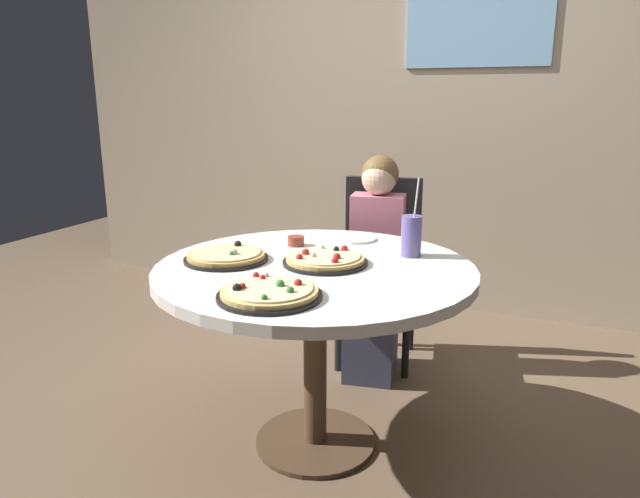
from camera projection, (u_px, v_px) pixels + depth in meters
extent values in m
plane|color=brown|center=(315.00, 443.00, 2.33)|extent=(8.00, 8.00, 0.00)
cube|color=tan|center=(427.00, 81.00, 3.59)|extent=(5.20, 0.12, 2.90)
cube|color=#8CBFE5|center=(478.00, 21.00, 3.34)|extent=(0.84, 0.02, 0.51)
cylinder|color=silver|center=(315.00, 270.00, 2.14)|extent=(1.19, 1.19, 0.04)
cylinder|color=#4C3826|center=(315.00, 360.00, 2.23)|extent=(0.09, 0.09, 0.69)
cylinder|color=#4C3826|center=(315.00, 440.00, 2.32)|extent=(0.48, 0.48, 0.02)
cube|color=black|center=(377.00, 282.00, 2.96)|extent=(0.46, 0.46, 0.04)
cube|color=black|center=(383.00, 226.00, 3.07)|extent=(0.40, 0.10, 0.52)
cylinder|color=black|center=(338.00, 333.00, 2.90)|extent=(0.04, 0.04, 0.41)
cylinder|color=black|center=(406.00, 339.00, 2.82)|extent=(0.04, 0.04, 0.41)
cylinder|color=black|center=(350.00, 309.00, 3.22)|extent=(0.04, 0.04, 0.41)
cylinder|color=black|center=(411.00, 314.00, 3.14)|extent=(0.04, 0.04, 0.41)
cube|color=#3F4766|center=(371.00, 331.00, 2.87)|extent=(0.29, 0.35, 0.45)
cube|color=#CC728C|center=(377.00, 238.00, 2.88)|extent=(0.28, 0.20, 0.44)
sphere|color=beige|center=(379.00, 178.00, 2.81)|extent=(0.17, 0.17, 0.17)
sphere|color=brown|center=(380.00, 174.00, 2.82)|extent=(0.18, 0.18, 0.18)
cylinder|color=black|center=(325.00, 262.00, 2.15)|extent=(0.32, 0.32, 0.01)
cylinder|color=#D8B266|center=(325.00, 259.00, 2.15)|extent=(0.29, 0.29, 0.02)
cylinder|color=beige|center=(325.00, 256.00, 2.14)|extent=(0.26, 0.26, 0.01)
sphere|color=#B2231E|center=(337.00, 257.00, 2.10)|extent=(0.03, 0.03, 0.03)
sphere|color=#B2231E|center=(344.00, 249.00, 2.21)|extent=(0.03, 0.03, 0.03)
sphere|color=black|center=(336.00, 249.00, 2.21)|extent=(0.02, 0.02, 0.02)
sphere|color=beige|center=(322.00, 247.00, 2.24)|extent=(0.02, 0.02, 0.02)
sphere|color=#B2231E|center=(299.00, 257.00, 2.10)|extent=(0.03, 0.03, 0.03)
sphere|color=beige|center=(313.00, 255.00, 2.13)|extent=(0.02, 0.02, 0.02)
sphere|color=#B2231E|center=(305.00, 252.00, 2.16)|extent=(0.03, 0.03, 0.03)
sphere|color=#B2231E|center=(335.00, 261.00, 2.05)|extent=(0.03, 0.03, 0.03)
cylinder|color=black|center=(226.00, 259.00, 2.20)|extent=(0.32, 0.32, 0.01)
cylinder|color=tan|center=(226.00, 255.00, 2.19)|extent=(0.30, 0.30, 0.02)
cylinder|color=beige|center=(226.00, 252.00, 2.19)|extent=(0.26, 0.26, 0.01)
sphere|color=black|center=(238.00, 244.00, 2.28)|extent=(0.03, 0.03, 0.03)
sphere|color=beige|center=(239.00, 244.00, 2.28)|extent=(0.02, 0.02, 0.02)
sphere|color=beige|center=(234.00, 252.00, 2.16)|extent=(0.03, 0.03, 0.03)
sphere|color=#387F33|center=(232.00, 253.00, 2.15)|extent=(0.02, 0.02, 0.02)
sphere|color=#387F33|center=(238.00, 245.00, 2.28)|extent=(0.02, 0.02, 0.02)
cylinder|color=black|center=(270.00, 296.00, 1.79)|extent=(0.33, 0.33, 0.01)
cylinder|color=#D8B266|center=(269.00, 291.00, 1.79)|extent=(0.31, 0.31, 0.02)
cylinder|color=beige|center=(269.00, 288.00, 1.78)|extent=(0.27, 0.27, 0.01)
sphere|color=#387F33|center=(264.00, 298.00, 1.68)|extent=(0.02, 0.02, 0.02)
sphere|color=#B2231E|center=(298.00, 283.00, 1.81)|extent=(0.03, 0.03, 0.03)
sphere|color=black|center=(237.00, 288.00, 1.76)|extent=(0.03, 0.03, 0.03)
sphere|color=#387F33|center=(280.00, 284.00, 1.79)|extent=(0.03, 0.03, 0.03)
sphere|color=#B2231E|center=(242.00, 286.00, 1.78)|extent=(0.02, 0.02, 0.02)
sphere|color=#B2231E|center=(256.00, 275.00, 1.89)|extent=(0.02, 0.02, 0.02)
sphere|color=#387F33|center=(290.00, 290.00, 1.74)|extent=(0.02, 0.02, 0.02)
sphere|color=#B2231E|center=(263.00, 277.00, 1.87)|extent=(0.02, 0.02, 0.02)
sphere|color=beige|center=(266.00, 275.00, 1.89)|extent=(0.02, 0.02, 0.02)
cylinder|color=#6659A5|center=(411.00, 236.00, 2.24)|extent=(0.08, 0.08, 0.16)
cylinder|color=white|center=(416.00, 207.00, 2.21)|extent=(0.02, 0.04, 0.22)
cylinder|color=brown|center=(296.00, 241.00, 2.41)|extent=(0.07, 0.07, 0.04)
cylinder|color=white|center=(355.00, 239.00, 2.52)|extent=(0.18, 0.18, 0.01)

